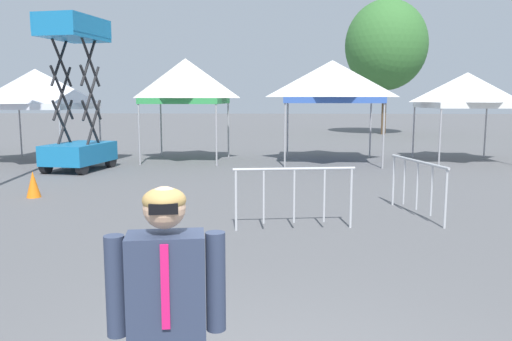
{
  "coord_description": "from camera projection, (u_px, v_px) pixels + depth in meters",
  "views": [
    {
      "loc": [
        -0.06,
        -3.42,
        2.25
      ],
      "look_at": [
        -0.33,
        3.25,
        1.3
      ],
      "focal_mm": 36.05,
      "sensor_mm": 36.0,
      "label": 1
    }
  ],
  "objects": [
    {
      "name": "crowd_barrier_by_lift",
      "position": [
        418.0,
        177.0,
        9.78
      ],
      "size": [
        0.54,
        2.05,
        1.08
      ],
      "color": "#B7BABF",
      "rests_on": "ground"
    },
    {
      "name": "person_foreground",
      "position": [
        167.0,
        320.0,
        2.83
      ],
      "size": [
        0.64,
        0.31,
        1.78
      ],
      "color": "#33384C",
      "rests_on": "ground"
    },
    {
      "name": "canopy_tent_behind_right",
      "position": [
        186.0,
        81.0,
        18.14
      ],
      "size": [
        2.91,
        2.91,
        3.62
      ],
      "color": "#9E9EA3",
      "rests_on": "ground"
    },
    {
      "name": "canopy_tent_right_of_center",
      "position": [
        36.0,
        89.0,
        17.8
      ],
      "size": [
        3.52,
        3.52,
        3.23
      ],
      "color": "#9E9EA3",
      "rests_on": "ground"
    },
    {
      "name": "tree_behind_tents_center",
      "position": [
        386.0,
        45.0,
        30.99
      ],
      "size": [
        4.92,
        4.92,
        8.1
      ],
      "color": "brown",
      "rests_on": "ground"
    },
    {
      "name": "canopy_tent_far_left",
      "position": [
        467.0,
        90.0,
        17.82
      ],
      "size": [
        3.0,
        3.0,
        3.12
      ],
      "color": "#9E9EA3",
      "rests_on": "ground"
    },
    {
      "name": "canopy_tent_left_of_center",
      "position": [
        332.0,
        82.0,
        17.77
      ],
      "size": [
        3.45,
        3.45,
        3.53
      ],
      "color": "#9E9EA3",
      "rests_on": "ground"
    },
    {
      "name": "traffic_cone_lot_center",
      "position": [
        33.0,
        184.0,
        11.64
      ],
      "size": [
        0.32,
        0.32,
        0.6
      ],
      "primitive_type": "cone",
      "color": "orange",
      "rests_on": "ground"
    },
    {
      "name": "crowd_barrier_mid_lot",
      "position": [
        294.0,
        186.0,
        8.75
      ],
      "size": [
        2.09,
        0.34,
        1.08
      ],
      "color": "#B7BABF",
      "rests_on": "ground"
    },
    {
      "name": "scissor_lift",
      "position": [
        78.0,
        126.0,
        15.86
      ],
      "size": [
        1.78,
        2.51,
        4.66
      ],
      "color": "black",
      "rests_on": "ground"
    }
  ]
}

